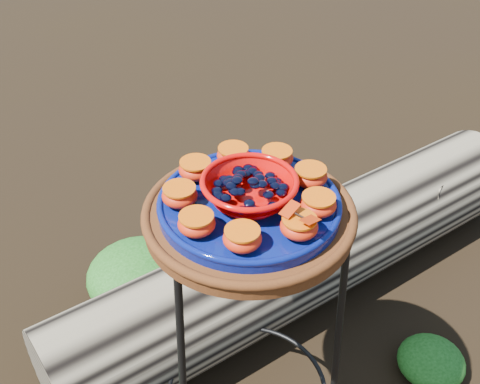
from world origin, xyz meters
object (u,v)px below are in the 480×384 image
object	(u,v)px
plant_stand	(248,338)
driftwood_log	(303,257)
terracotta_saucer	(249,217)
red_bowl	(249,190)
cobalt_plate	(249,205)

from	to	relation	value
plant_stand	driftwood_log	xyz separation A→B (m)	(0.32, 0.40, -0.19)
driftwood_log	terracotta_saucer	bearing A→B (deg)	-128.91
red_bowl	driftwood_log	distance (m)	0.81
plant_stand	cobalt_plate	xyz separation A→B (m)	(0.00, 0.00, 0.40)
plant_stand	red_bowl	size ratio (longest dim) A/B	3.95
plant_stand	driftwood_log	bearing A→B (deg)	51.09
terracotta_saucer	cobalt_plate	world-z (taller)	cobalt_plate
red_bowl	driftwood_log	bearing A→B (deg)	51.09
cobalt_plate	driftwood_log	distance (m)	0.78
terracotta_saucer	driftwood_log	xyz separation A→B (m)	(0.32, 0.40, -0.56)
terracotta_saucer	cobalt_plate	bearing A→B (deg)	0.00
cobalt_plate	red_bowl	world-z (taller)	red_bowl
terracotta_saucer	red_bowl	bearing A→B (deg)	0.00
plant_stand	driftwood_log	world-z (taller)	plant_stand
plant_stand	cobalt_plate	bearing A→B (deg)	0.00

